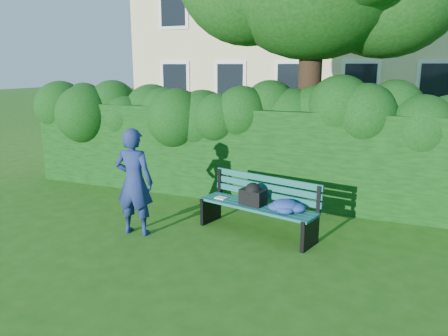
% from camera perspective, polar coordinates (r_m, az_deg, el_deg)
% --- Properties ---
extents(ground, '(80.00, 80.00, 0.00)m').
position_cam_1_polar(ground, '(6.97, -1.90, -8.68)').
color(ground, '#215812').
rests_on(ground, ground).
extents(hedge, '(10.00, 1.00, 1.80)m').
position_cam_1_polar(hedge, '(8.69, 4.02, 1.90)').
color(hedge, black).
rests_on(hedge, ground).
extents(park_bench, '(2.01, 1.01, 0.89)m').
position_cam_1_polar(park_bench, '(6.84, 5.29, -4.70)').
color(park_bench, '#0F474D').
rests_on(park_bench, ground).
extents(man_reading, '(0.65, 0.47, 1.69)m').
position_cam_1_polar(man_reading, '(6.90, -11.65, -1.80)').
color(man_reading, navy).
rests_on(man_reading, ground).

